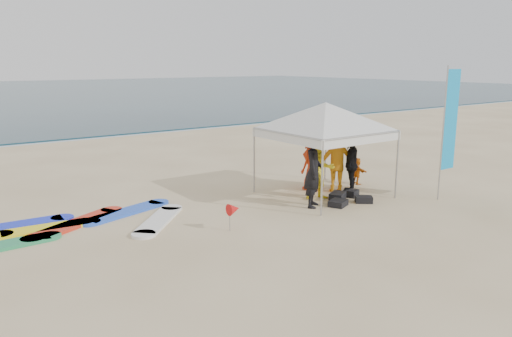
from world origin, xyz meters
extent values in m
plane|color=beige|center=(0.00, 0.00, 0.00)|extent=(120.00, 120.00, 0.00)
cube|color=silver|center=(0.00, 18.20, 0.00)|extent=(160.00, 1.20, 0.01)
imported|color=black|center=(1.76, 2.33, 0.96)|extent=(0.83, 0.81, 1.92)
imported|color=yellow|center=(2.44, 2.77, 0.84)|extent=(0.99, 0.88, 1.68)
imported|color=orange|center=(3.40, 3.12, 0.97)|extent=(1.44, 1.30, 1.94)
imported|color=black|center=(3.66, 2.76, 0.84)|extent=(1.04, 0.91, 1.69)
imported|color=red|center=(3.00, 3.72, 0.86)|extent=(0.95, 0.74, 1.72)
imported|color=#CF6812|center=(4.59, 3.39, 0.42)|extent=(0.43, 0.82, 0.84)
cylinder|color=#A5A5A8|center=(1.37, 4.46, 0.96)|extent=(0.05, 0.05, 1.91)
cylinder|color=#A5A5A8|center=(4.24, 4.46, 0.96)|extent=(0.05, 0.05, 1.91)
cylinder|color=#A5A5A8|center=(1.37, 1.59, 0.96)|extent=(0.05, 0.05, 1.91)
cylinder|color=#A5A5A8|center=(4.24, 1.59, 0.96)|extent=(0.05, 0.05, 1.91)
cube|color=silver|center=(2.81, 1.59, 1.79)|extent=(2.97, 0.02, 0.24)
cube|color=silver|center=(2.81, 4.46, 1.79)|extent=(2.97, 0.02, 0.24)
cube|color=silver|center=(1.37, 3.02, 1.79)|extent=(0.02, 2.97, 0.24)
cube|color=silver|center=(4.24, 3.02, 1.79)|extent=(0.02, 2.97, 0.24)
pyramid|color=silver|center=(2.81, 3.02, 2.68)|extent=(4.06, 4.06, 0.76)
cylinder|color=#A5A5A8|center=(5.07, 0.77, 1.85)|extent=(0.04, 0.04, 3.70)
cube|color=#0D91D9|center=(5.38, 0.77, 2.22)|extent=(0.58, 0.03, 2.75)
cylinder|color=#A5A5A8|center=(-1.10, 1.97, 0.30)|extent=(0.02, 0.02, 0.60)
cone|color=red|center=(-0.98, 1.97, 0.50)|extent=(0.28, 0.28, 0.28)
cube|color=black|center=(2.74, 2.38, 0.11)|extent=(0.66, 0.59, 0.22)
cube|color=black|center=(3.14, 1.78, 0.09)|extent=(0.55, 0.52, 0.18)
cube|color=black|center=(2.35, 1.96, 0.08)|extent=(0.61, 0.56, 0.16)
cube|color=black|center=(3.34, 2.38, 0.10)|extent=(0.42, 0.36, 0.20)
cube|color=#268D56|center=(-5.43, 3.88, 0.04)|extent=(1.72, 0.60, 0.07)
cube|color=yellow|center=(-4.53, 4.53, 0.04)|extent=(1.82, 0.70, 0.07)
cube|color=white|center=(-2.13, 3.54, 0.04)|extent=(1.82, 1.85, 0.07)
cube|color=#1A2FE4|center=(-5.20, 5.16, 0.04)|extent=(2.49, 0.69, 0.07)
cube|color=blue|center=(-2.50, 4.67, 0.04)|extent=(2.23, 1.14, 0.07)
cube|color=red|center=(-3.83, 4.48, 0.04)|extent=(2.38, 1.58, 0.07)
camera|label=1|loc=(-6.99, -7.15, 3.78)|focal=35.00mm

